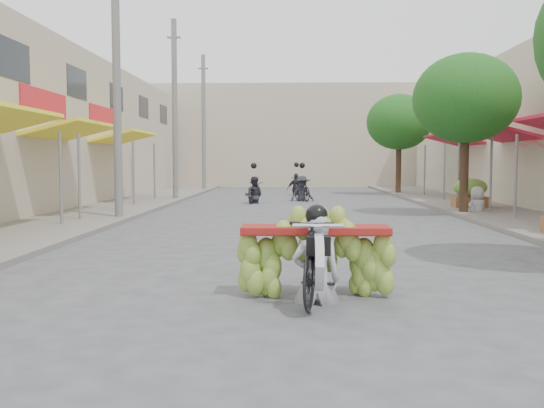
{
  "coord_description": "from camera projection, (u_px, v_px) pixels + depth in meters",
  "views": [
    {
      "loc": [
        -0.27,
        -5.92,
        1.78
      ],
      "look_at": [
        -0.56,
        3.65,
        1.1
      ],
      "focal_mm": 40.0,
      "sensor_mm": 36.0,
      "label": 1
    }
  ],
  "objects": [
    {
      "name": "ground",
      "position": [
        317.0,
        340.0,
        6.02
      ],
      "size": [
        120.0,
        120.0,
        0.0
      ],
      "primitive_type": "plane",
      "color": "#56575C",
      "rests_on": "ground"
    },
    {
      "name": "sidewalk_left",
      "position": [
        98.0,
        210.0,
        21.18
      ],
      "size": [
        4.0,
        60.0,
        0.12
      ],
      "primitive_type": "cube",
      "color": "gray",
      "rests_on": "ground"
    },
    {
      "name": "sidewalk_right",
      "position": [
        502.0,
        211.0,
        20.76
      ],
      "size": [
        4.0,
        60.0,
        0.12
      ],
      "primitive_type": "cube",
      "color": "gray",
      "rests_on": "ground"
    },
    {
      "name": "far_building",
      "position": [
        294.0,
        137.0,
        43.66
      ],
      "size": [
        20.0,
        6.0,
        7.0
      ],
      "primitive_type": "cube",
      "color": "#C0B098",
      "rests_on": "ground"
    },
    {
      "name": "utility_pole_mid",
      "position": [
        117.0,
        85.0,
        17.86
      ],
      "size": [
        0.6,
        0.24,
        8.0
      ],
      "color": "slate",
      "rests_on": "ground"
    },
    {
      "name": "utility_pole_far",
      "position": [
        175.0,
        110.0,
        26.83
      ],
      "size": [
        0.6,
        0.24,
        8.0
      ],
      "color": "slate",
      "rests_on": "ground"
    },
    {
      "name": "utility_pole_back",
      "position": [
        204.0,
        123.0,
        35.81
      ],
      "size": [
        0.6,
        0.24,
        8.0
      ],
      "color": "slate",
      "rests_on": "ground"
    },
    {
      "name": "street_tree_mid",
      "position": [
        466.0,
        99.0,
        19.55
      ],
      "size": [
        3.4,
        3.4,
        5.25
      ],
      "color": "#3A2719",
      "rests_on": "ground"
    },
    {
      "name": "street_tree_far",
      "position": [
        399.0,
        122.0,
        31.51
      ],
      "size": [
        3.4,
        3.4,
        5.25
      ],
      "color": "#3A2719",
      "rests_on": "ground"
    },
    {
      "name": "produce_crate_far",
      "position": [
        470.0,
        191.0,
        21.74
      ],
      "size": [
        1.2,
        0.88,
        1.16
      ],
      "color": "brown",
      "rests_on": "ground"
    },
    {
      "name": "banana_motorbike",
      "position": [
        316.0,
        246.0,
        7.72
      ],
      "size": [
        2.2,
        1.98,
        2.09
      ],
      "color": "black",
      "rests_on": "ground"
    },
    {
      "name": "pedestrian",
      "position": [
        478.0,
        186.0,
        20.1
      ],
      "size": [
        0.93,
        0.76,
        1.63
      ],
      "rotation": [
        0.0,
        0.0,
        3.55
      ],
      "color": "silver",
      "rests_on": "ground"
    },
    {
      "name": "bg_motorbike_a",
      "position": [
        254.0,
        185.0,
        25.43
      ],
      "size": [
        0.87,
        1.63,
        1.95
      ],
      "color": "black",
      "rests_on": "ground"
    },
    {
      "name": "bg_motorbike_b",
      "position": [
        302.0,
        182.0,
        26.77
      ],
      "size": [
        1.19,
        1.79,
        1.95
      ],
      "color": "black",
      "rests_on": "ground"
    },
    {
      "name": "bg_motorbike_c",
      "position": [
        296.0,
        180.0,
        31.7
      ],
      "size": [
        0.99,
        1.62,
        1.95
      ],
      "color": "black",
      "rests_on": "ground"
    }
  ]
}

